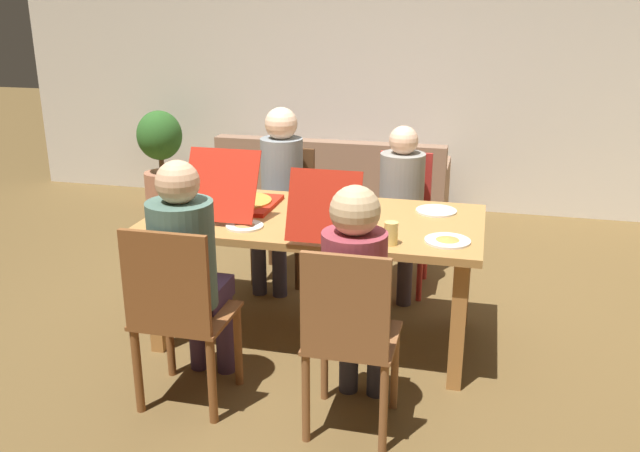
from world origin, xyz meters
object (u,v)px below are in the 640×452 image
(pizza_box_1, at_px, (238,200))
(plate_1, at_px, (436,211))
(chair_1, at_px, (402,214))
(drinking_glass_1, at_px, (391,233))
(plate_2, at_px, (186,220))
(chair_2, at_px, (349,334))
(chair_3, at_px, (178,312))
(dining_table, at_px, (316,231))
(person_0, at_px, (279,183))
(pizza_box_0, at_px, (332,221))
(potted_plant, at_px, (161,151))
(chair_0, at_px, (286,207))
(plate_3, at_px, (245,225))
(person_1, at_px, (400,197))
(drinking_glass_0, at_px, (343,192))
(plate_0, at_px, (448,240))
(person_3, at_px, (187,261))
(couch, at_px, (334,191))
(person_2, at_px, (356,284))

(pizza_box_1, height_order, plate_1, pizza_box_1)
(chair_1, height_order, drinking_glass_1, chair_1)
(plate_1, height_order, plate_2, plate_2)
(chair_2, bearing_deg, chair_3, 177.79)
(dining_table, distance_m, person_0, 0.92)
(pizza_box_0, bearing_deg, plate_2, -177.35)
(potted_plant, bearing_deg, drinking_glass_1, -46.09)
(pizza_box_0, bearing_deg, chair_1, 78.45)
(chair_3, xyz_separation_m, plate_1, (1.13, 1.15, 0.25))
(pizza_box_0, height_order, drinking_glass_1, pizza_box_0)
(chair_0, bearing_deg, plate_1, -31.33)
(chair_1, height_order, plate_3, chair_1)
(dining_table, xyz_separation_m, chair_3, (-0.46, -0.89, -0.15))
(person_1, distance_m, drinking_glass_0, 0.57)
(dining_table, height_order, chair_1, chair_1)
(chair_3, bearing_deg, plate_0, 27.66)
(chair_3, bearing_deg, chair_2, -2.21)
(drinking_glass_0, bearing_deg, plate_2, -142.43)
(person_1, distance_m, pizza_box_0, 1.06)
(person_3, relative_size, drinking_glass_0, 10.05)
(chair_0, xyz_separation_m, couch, (0.07, 1.32, -0.23))
(person_0, bearing_deg, person_2, -61.50)
(chair_0, height_order, potted_plant, chair_0)
(chair_1, height_order, potted_plant, chair_1)
(plate_2, bearing_deg, person_0, 77.55)
(chair_2, relative_size, chair_3, 0.98)
(person_2, relative_size, pizza_box_1, 1.93)
(couch, bearing_deg, pizza_box_0, -77.68)
(person_3, relative_size, plate_2, 5.72)
(chair_3, bearing_deg, plate_3, 78.45)
(person_3, height_order, pizza_box_1, person_3)
(person_1, bearing_deg, person_0, -179.06)
(couch, bearing_deg, person_1, -61.87)
(person_3, xyz_separation_m, plate_2, (-0.23, 0.49, 0.04))
(person_0, height_order, pizza_box_1, person_0)
(person_2, distance_m, pizza_box_0, 0.62)
(plate_2, relative_size, plate_3, 1.06)
(chair_2, bearing_deg, plate_1, 76.76)
(person_1, height_order, plate_1, person_1)
(pizza_box_1, distance_m, drinking_glass_0, 0.65)
(pizza_box_0, height_order, potted_plant, pizza_box_0)
(pizza_box_0, height_order, plate_1, pizza_box_0)
(plate_3, relative_size, potted_plant, 0.23)
(chair_1, xyz_separation_m, chair_3, (-0.85, -1.85, 0.01))
(plate_2, bearing_deg, person_3, -64.94)
(chair_2, xyz_separation_m, plate_3, (-0.72, 0.65, 0.25))
(person_0, relative_size, chair_2, 1.32)
(plate_3, bearing_deg, chair_0, 95.91)
(pizza_box_0, bearing_deg, plate_3, -173.55)
(chair_0, bearing_deg, potted_plant, 139.51)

